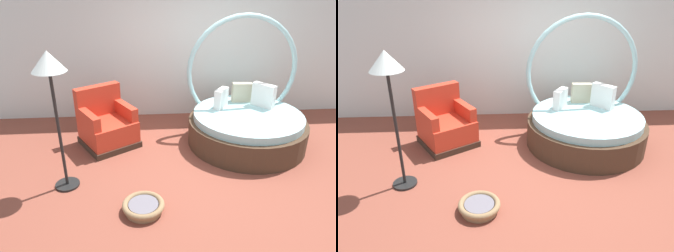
# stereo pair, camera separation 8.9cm
# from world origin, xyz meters

# --- Properties ---
(ground_plane) EXTENTS (8.00, 8.00, 0.02)m
(ground_plane) POSITION_xyz_m (0.00, 0.00, -0.01)
(ground_plane) COLOR brown
(back_wall) EXTENTS (8.00, 0.12, 2.77)m
(back_wall) POSITION_xyz_m (0.00, 2.10, 1.38)
(back_wall) COLOR silver
(back_wall) RESTS_ON ground_plane
(round_daybed) EXTENTS (1.91, 1.91, 2.03)m
(round_daybed) POSITION_xyz_m (0.76, 0.79, 0.38)
(round_daybed) COLOR #473323
(round_daybed) RESTS_ON ground_plane
(red_armchair) EXTENTS (1.10, 1.10, 0.94)m
(red_armchair) POSITION_xyz_m (-1.54, 0.89, 0.33)
(red_armchair) COLOR #38281E
(red_armchair) RESTS_ON ground_plane
(pet_basket) EXTENTS (0.51, 0.51, 0.13)m
(pet_basket) POSITION_xyz_m (-0.96, -0.89, 0.07)
(pet_basket) COLOR #8E704C
(pet_basket) RESTS_ON ground_plane
(floor_lamp) EXTENTS (0.40, 0.40, 1.82)m
(floor_lamp) POSITION_xyz_m (-1.98, -0.28, 1.53)
(floor_lamp) COLOR black
(floor_lamp) RESTS_ON ground_plane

